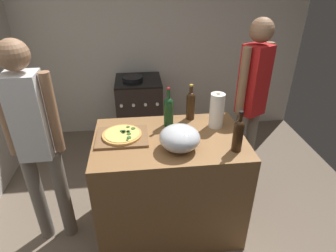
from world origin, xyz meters
name	(u,v)px	position (x,y,z in m)	size (l,w,h in m)	color
ground_plane	(164,182)	(0.00, 1.25, -0.01)	(4.02, 3.09, 0.02)	#6B5B4C
kitchen_wall_rear	(153,37)	(0.00, 2.54, 1.30)	(4.02, 0.10, 2.60)	#BCB7AD
counter	(169,183)	(-0.01, 0.68, 0.46)	(1.18, 0.76, 0.91)	olive
cutting_board	(122,137)	(-0.37, 0.72, 0.92)	(0.40, 0.32, 0.02)	brown
pizza	(122,135)	(-0.37, 0.72, 0.94)	(0.30, 0.30, 0.03)	tan
mixing_bowl	(180,138)	(0.05, 0.52, 1.00)	(0.30, 0.30, 0.18)	#B2B2B7
paper_towel_roll	(217,110)	(0.40, 0.82, 1.06)	(0.12, 0.12, 0.30)	white
wine_bottle_amber	(169,110)	(0.01, 0.88, 1.05)	(0.08, 0.08, 0.34)	#143819
wine_bottle_clear	(191,104)	(0.21, 0.98, 1.05)	(0.07, 0.07, 0.32)	#331E0F
wine_bottle_dark	(238,134)	(0.45, 0.45, 1.05)	(0.07, 0.07, 0.31)	#331E0F
stove	(140,111)	(-0.23, 2.14, 0.44)	(0.56, 0.59, 0.92)	black
person_in_stripes	(35,138)	(-1.00, 0.65, 0.99)	(0.39, 0.21, 1.70)	slate
person_in_red	(251,99)	(0.82, 1.14, 1.00)	(0.34, 0.28, 1.73)	slate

